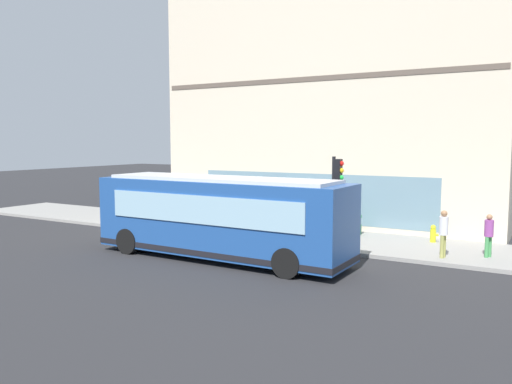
# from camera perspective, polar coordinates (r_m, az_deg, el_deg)

# --- Properties ---
(ground) EXTENTS (120.00, 120.00, 0.00)m
(ground) POSITION_cam_1_polar(r_m,az_deg,el_deg) (19.36, -2.82, -7.41)
(ground) COLOR #262628
(sidewalk_curb) EXTENTS (4.68, 40.00, 0.15)m
(sidewalk_curb) POSITION_cam_1_polar(r_m,az_deg,el_deg) (23.55, 3.75, -4.87)
(sidewalk_curb) COLOR gray
(sidewalk_curb) RESTS_ON ground
(building_corner) EXTENTS (8.15, 17.70, 13.47)m
(building_corner) POSITION_cam_1_polar(r_m,az_deg,el_deg) (29.12, 9.52, 10.23)
(building_corner) COLOR beige
(building_corner) RESTS_ON ground
(city_bus_nearside) EXTENTS (2.72, 10.08, 3.07)m
(city_bus_nearside) POSITION_cam_1_polar(r_m,az_deg,el_deg) (19.02, -4.08, -2.88)
(city_bus_nearside) COLOR #1E478C
(city_bus_nearside) RESTS_ON ground
(traffic_light_near_corner) EXTENTS (0.32, 0.49, 3.64)m
(traffic_light_near_corner) POSITION_cam_1_polar(r_m,az_deg,el_deg) (20.45, 9.00, 0.86)
(traffic_light_near_corner) COLOR black
(traffic_light_near_corner) RESTS_ON sidewalk_curb
(fire_hydrant) EXTENTS (0.35, 0.35, 0.74)m
(fire_hydrant) POSITION_cam_1_polar(r_m,az_deg,el_deg) (22.77, 19.21, -4.42)
(fire_hydrant) COLOR gold
(fire_hydrant) RESTS_ON sidewalk_curb
(pedestrian_near_hydrant) EXTENTS (0.32, 0.32, 1.75)m
(pedestrian_near_hydrant) POSITION_cam_1_polar(r_m,az_deg,el_deg) (19.76, 20.24, -4.06)
(pedestrian_near_hydrant) COLOR #99994C
(pedestrian_near_hydrant) RESTS_ON sidewalk_curb
(pedestrian_walking_along_curb) EXTENTS (0.32, 0.32, 1.59)m
(pedestrian_walking_along_curb) POSITION_cam_1_polar(r_m,az_deg,el_deg) (20.50, 24.60, -4.17)
(pedestrian_walking_along_curb) COLOR #3F8C4C
(pedestrian_walking_along_curb) RESTS_ON sidewalk_curb
(pedestrian_by_light_pole) EXTENTS (0.32, 0.32, 1.61)m
(pedestrian_by_light_pole) POSITION_cam_1_polar(r_m,az_deg,el_deg) (24.55, -5.53, -2.10)
(pedestrian_by_light_pole) COLOR black
(pedestrian_by_light_pole) RESTS_ON sidewalk_curb
(pedestrian_near_building_entrance) EXTENTS (0.32, 0.32, 1.68)m
(pedestrian_near_building_entrance) POSITION_cam_1_polar(r_m,az_deg,el_deg) (26.82, -6.45, -1.35)
(pedestrian_near_building_entrance) COLOR #3F8C4C
(pedestrian_near_building_entrance) RESTS_ON sidewalk_curb
(newspaper_vending_box) EXTENTS (0.44, 0.43, 0.90)m
(newspaper_vending_box) POSITION_cam_1_polar(r_m,az_deg,el_deg) (23.62, 11.11, -3.63)
(newspaper_vending_box) COLOR #197233
(newspaper_vending_box) RESTS_ON sidewalk_curb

